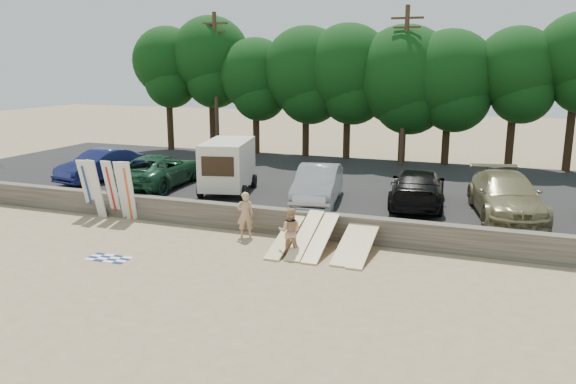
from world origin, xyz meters
name	(u,v)px	position (x,y,z in m)	size (l,w,h in m)	color
ground	(263,259)	(0.00, 0.00, 0.00)	(120.00, 120.00, 0.00)	tan
seawall	(293,222)	(0.00, 3.00, 0.50)	(44.00, 0.50, 1.00)	#6B6356
parking_lot	(343,188)	(0.00, 10.50, 0.35)	(44.00, 14.50, 0.70)	#282828
treeline	(371,69)	(-0.27, 17.52, 6.22)	(33.25, 6.01, 8.97)	#382616
utility_poles	(404,84)	(2.00, 16.00, 5.43)	(25.80, 0.26, 9.00)	#473321
box_trailer	(228,164)	(-4.31, 6.09, 2.04)	(2.81, 4.09, 2.39)	beige
car_0	(101,165)	(-11.62, 6.31, 1.48)	(1.64, 4.71, 1.55)	#171C52
car_1	(159,170)	(-8.04, 6.13, 1.48)	(2.59, 5.62, 1.56)	#153C26
car_2	(318,185)	(0.17, 5.62, 1.49)	(1.68, 4.82, 1.59)	#98989D
car_3	(418,188)	(4.22, 6.59, 1.47)	(2.16, 5.32, 1.54)	black
car_4	(506,195)	(7.66, 6.11, 1.52)	(2.31, 5.68, 1.65)	#837953
surfboard_upright_0	(88,187)	(-9.37, 2.60, 1.26)	(0.50, 0.06, 2.60)	silver
surfboard_upright_1	(96,189)	(-8.73, 2.38, 1.28)	(0.50, 0.06, 2.60)	silver
surfboard_upright_2	(112,189)	(-8.10, 2.58, 1.28)	(0.50, 0.06, 2.60)	silver
surfboard_upright_3	(124,191)	(-7.45, 2.54, 1.28)	(0.50, 0.06, 2.60)	silver
surfboard_upright_4	(128,191)	(-7.24, 2.54, 1.29)	(0.50, 0.06, 2.60)	silver
surfboard_low_0	(286,236)	(0.33, 1.36, 0.45)	(0.56, 3.00, 0.07)	beige
surfboard_low_1	(305,235)	(1.02, 1.47, 0.56)	(0.56, 3.00, 0.07)	beige
surfboard_low_2	(321,237)	(1.63, 1.43, 0.53)	(0.56, 3.00, 0.07)	beige
surfboard_low_3	(349,242)	(2.59, 1.57, 0.43)	(0.56, 3.00, 0.07)	beige
surfboard_low_4	(364,244)	(3.14, 1.51, 0.42)	(0.56, 3.00, 0.07)	beige
beachgoer_a	(245,215)	(-1.61, 2.09, 0.89)	(0.65, 0.43, 1.78)	tan
beachgoer_b	(290,231)	(0.68, 0.81, 0.84)	(0.81, 0.63, 1.67)	tan
cooler	(301,241)	(0.72, 1.88, 0.16)	(0.38, 0.30, 0.32)	green
gear_bag	(320,242)	(1.37, 2.16, 0.11)	(0.30, 0.25, 0.22)	orange
beach_towel	(109,258)	(-4.97, -1.78, 0.01)	(1.50, 1.50, 0.00)	white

